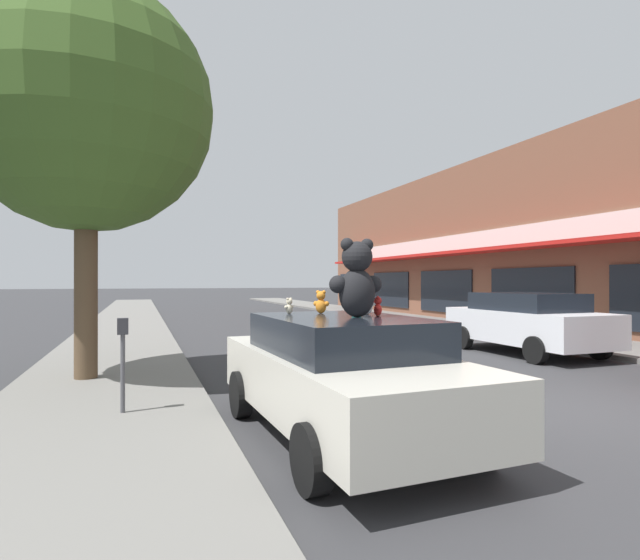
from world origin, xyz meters
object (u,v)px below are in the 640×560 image
at_px(teddy_bear_yellow, 366,305).
at_px(parked_car_far_center, 527,321).
at_px(street_tree, 86,108).
at_px(parking_meter, 123,352).
at_px(teddy_bear_giant, 357,279).
at_px(teddy_bear_orange, 321,302).
at_px(teddy_bear_red, 378,306).
at_px(plush_art_car, 342,373).
at_px(teddy_bear_cream, 289,306).
at_px(teddy_bear_teal, 357,301).
at_px(teddy_bear_white, 367,302).

relative_size(teddy_bear_yellow, parked_car_far_center, 0.05).
distance_m(street_tree, parking_meter, 5.04).
xyz_separation_m(parked_car_far_center, parking_meter, (-9.67, -3.14, 0.08)).
bearing_deg(street_tree, teddy_bear_giant, -53.44).
bearing_deg(teddy_bear_giant, teddy_bear_orange, -82.53).
bearing_deg(teddy_bear_red, plush_art_car, -65.17).
relative_size(teddy_bear_orange, parked_car_far_center, 0.07).
relative_size(teddy_bear_red, parking_meter, 0.19).
bearing_deg(street_tree, teddy_bear_yellow, -46.38).
xyz_separation_m(teddy_bear_cream, parked_car_far_center, (7.60, 4.02, -0.71)).
xyz_separation_m(plush_art_car, parked_car_far_center, (7.16, 4.78, 0.07)).
relative_size(teddy_bear_orange, teddy_bear_teal, 1.00).
bearing_deg(teddy_bear_orange, teddy_bear_white, -177.63).
relative_size(teddy_bear_cream, street_tree, 0.03).
bearing_deg(teddy_bear_white, teddy_bear_red, 94.03).
relative_size(teddy_bear_giant, street_tree, 0.13).
relative_size(teddy_bear_orange, street_tree, 0.04).
bearing_deg(parking_meter, teddy_bear_yellow, -20.69).
height_order(teddy_bear_cream, parking_meter, teddy_bear_cream).
height_order(teddy_bear_orange, street_tree, street_tree).
bearing_deg(teddy_bear_giant, teddy_bear_yellow, -127.25).
relative_size(teddy_bear_orange, teddy_bear_yellow, 1.36).
relative_size(plush_art_car, teddy_bear_orange, 14.29).
distance_m(teddy_bear_yellow, teddy_bear_cream, 1.03).
bearing_deg(street_tree, teddy_bear_cream, -52.87).
distance_m(teddy_bear_giant, parked_car_far_center, 8.61).
distance_m(teddy_bear_teal, parking_meter, 3.30).
bearing_deg(teddy_bear_white, teddy_bear_orange, -34.80).
relative_size(teddy_bear_orange, teddy_bear_cream, 1.44).
height_order(plush_art_car, street_tree, street_tree).
bearing_deg(teddy_bear_yellow, plush_art_car, 70.53).
relative_size(teddy_bear_yellow, street_tree, 0.03).
relative_size(parked_car_far_center, parking_meter, 3.41).
relative_size(street_tree, parking_meter, 5.70).
xyz_separation_m(plush_art_car, teddy_bear_orange, (-0.01, 0.72, 0.82)).
xyz_separation_m(teddy_bear_yellow, teddy_bear_cream, (-0.99, 0.28, -0.01)).
height_order(teddy_bear_teal, parking_meter, teddy_bear_teal).
height_order(teddy_bear_giant, teddy_bear_cream, teddy_bear_giant).
height_order(teddy_bear_cream, teddy_bear_teal, teddy_bear_teal).
height_order(plush_art_car, teddy_bear_cream, teddy_bear_cream).
bearing_deg(teddy_bear_white, teddy_bear_yellow, -108.80).
height_order(teddy_bear_giant, teddy_bear_red, teddy_bear_giant).
bearing_deg(teddy_bear_yellow, teddy_bear_red, 111.13).
bearing_deg(teddy_bear_giant, teddy_bear_teal, -117.14).
bearing_deg(teddy_bear_giant, street_tree, -56.59).
bearing_deg(teddy_bear_yellow, teddy_bear_orange, 5.95).
bearing_deg(plush_art_car, teddy_bear_white, 31.57).
distance_m(plush_art_car, teddy_bear_cream, 1.17).
xyz_separation_m(teddy_bear_cream, street_tree, (-2.79, 3.68, 3.50)).
xyz_separation_m(teddy_bear_red, teddy_bear_cream, (-0.92, 0.76, -0.02)).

